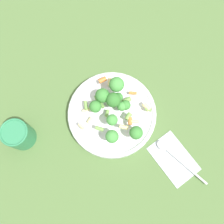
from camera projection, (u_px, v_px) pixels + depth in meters
The scene contains 6 objects.
ground_plane at pixel (112, 116), 0.83m from camera, with size 3.00×3.00×0.00m, color #4C6B38.
bowl at pixel (112, 114), 0.81m from camera, with size 0.27×0.27×0.04m.
pasta_salad at pixel (114, 106), 0.75m from camera, with size 0.22×0.22×0.08m.
cup at pixel (19, 135), 0.77m from camera, with size 0.08×0.08×0.09m.
napkin at pixel (174, 159), 0.79m from camera, with size 0.17×0.13×0.01m.
spoon at pixel (173, 155), 0.79m from camera, with size 0.17×0.10×0.01m.
Camera 1 is at (0.19, -0.07, 0.80)m, focal length 42.00 mm.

